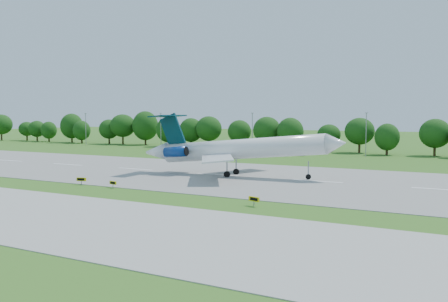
% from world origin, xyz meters
% --- Properties ---
extents(ground, '(600.00, 600.00, 0.00)m').
position_xyz_m(ground, '(0.00, 0.00, 0.00)').
color(ground, '#30641A').
rests_on(ground, ground).
extents(runway, '(400.00, 45.00, 0.08)m').
position_xyz_m(runway, '(0.00, 25.00, 0.04)').
color(runway, gray).
rests_on(runway, ground).
extents(taxiway, '(400.00, 23.00, 0.08)m').
position_xyz_m(taxiway, '(0.00, -18.00, 0.04)').
color(taxiway, '#ADADA8').
rests_on(taxiway, ground).
extents(tree_line, '(288.40, 8.40, 10.40)m').
position_xyz_m(tree_line, '(0.00, 92.00, 6.19)').
color(tree_line, '#382314').
rests_on(tree_line, ground).
extents(light_poles, '(175.90, 0.25, 12.19)m').
position_xyz_m(light_poles, '(-2.50, 82.00, 6.34)').
color(light_poles, gray).
rests_on(light_poles, ground).
extents(airliner, '(40.41, 29.18, 11.94)m').
position_xyz_m(airliner, '(3.37, 24.79, 5.21)').
color(airliner, white).
rests_on(airliner, ground).
extents(taxi_sign_left, '(1.55, 0.44, 1.08)m').
position_xyz_m(taxi_sign_left, '(-6.07, 2.20, 0.80)').
color(taxi_sign_left, gray).
rests_on(taxi_sign_left, ground).
extents(taxi_sign_centre, '(1.70, 0.64, 1.20)m').
position_xyz_m(taxi_sign_centre, '(-13.07, 2.38, 0.88)').
color(taxi_sign_centre, gray).
rests_on(taxi_sign_centre, ground).
extents(taxi_sign_right, '(1.71, 0.71, 1.22)m').
position_xyz_m(taxi_sign_right, '(20.41, -1.35, 0.90)').
color(taxi_sign_right, gray).
rests_on(taxi_sign_right, ground).
extents(service_vehicle_a, '(4.42, 2.96, 1.38)m').
position_xyz_m(service_vehicle_a, '(-18.76, 74.21, 0.69)').
color(service_vehicle_a, white).
rests_on(service_vehicle_a, ground).
extents(service_vehicle_b, '(3.92, 1.90, 1.29)m').
position_xyz_m(service_vehicle_b, '(-2.23, 75.54, 0.64)').
color(service_vehicle_b, silver).
rests_on(service_vehicle_b, ground).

